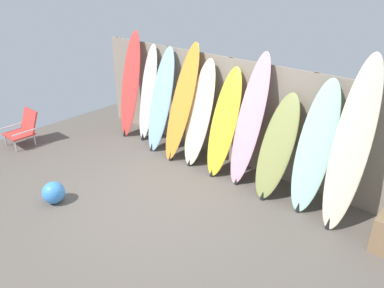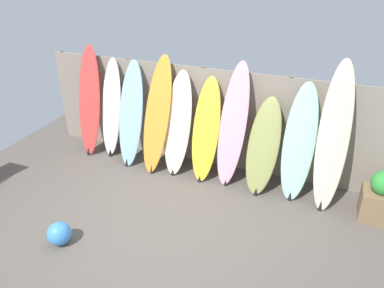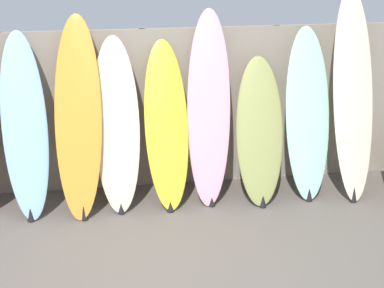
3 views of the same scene
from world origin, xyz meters
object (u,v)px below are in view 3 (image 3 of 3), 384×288
at_px(surfboard_orange_3, 78,120).
at_px(surfboard_yellow_5, 167,127).
at_px(surfboard_olive_7, 260,132).
at_px(surfboard_cream_9, 353,98).
at_px(surfboard_cream_4, 117,127).
at_px(surfboard_seafoam_8, 308,116).
at_px(surfboard_pink_6, 209,111).
at_px(surfboard_skyblue_2, 25,128).

height_order(surfboard_orange_3, surfboard_yellow_5, surfboard_orange_3).
distance_m(surfboard_orange_3, surfboard_olive_7, 1.89).
relative_size(surfboard_yellow_5, surfboard_cream_9, 0.78).
bearing_deg(surfboard_cream_4, surfboard_seafoam_8, 0.09).
relative_size(surfboard_yellow_5, surfboard_olive_7, 1.13).
bearing_deg(surfboard_pink_6, surfboard_orange_3, -177.45).
bearing_deg(surfboard_skyblue_2, surfboard_yellow_5, 0.32).
height_order(surfboard_olive_7, surfboard_seafoam_8, surfboard_seafoam_8).
bearing_deg(surfboard_yellow_5, surfboard_olive_7, -2.73).
xyz_separation_m(surfboard_seafoam_8, surfboard_cream_9, (0.47, -0.05, 0.19)).
relative_size(surfboard_yellow_5, surfboard_pink_6, 0.85).
height_order(surfboard_orange_3, surfboard_cream_9, surfboard_cream_9).
distance_m(surfboard_orange_3, surfboard_pink_6, 1.34).
bearing_deg(surfboard_olive_7, surfboard_seafoam_8, 5.02).
xyz_separation_m(surfboard_pink_6, surfboard_seafoam_8, (1.07, -0.03, -0.10)).
xyz_separation_m(surfboard_orange_3, surfboard_cream_9, (2.89, -0.02, 0.11)).
bearing_deg(surfboard_skyblue_2, surfboard_pink_6, 1.19).
bearing_deg(surfboard_pink_6, surfboard_cream_4, -177.97).
distance_m(surfboard_pink_6, surfboard_cream_9, 1.55).
bearing_deg(surfboard_cream_9, surfboard_pink_6, 177.17).
distance_m(surfboard_orange_3, surfboard_yellow_5, 0.90).
bearing_deg(surfboard_orange_3, surfboard_pink_6, 2.55).
bearing_deg(surfboard_skyblue_2, surfboard_cream_9, -0.63).
relative_size(surfboard_orange_3, surfboard_pink_6, 0.99).
bearing_deg(surfboard_pink_6, surfboard_skyblue_2, -178.81).
height_order(surfboard_seafoam_8, surfboard_cream_9, surfboard_cream_9).
distance_m(surfboard_skyblue_2, surfboard_orange_3, 0.54).
relative_size(surfboard_olive_7, surfboard_cream_9, 0.69).
height_order(surfboard_cream_4, surfboard_yellow_5, surfboard_cream_4).
xyz_separation_m(surfboard_yellow_5, surfboard_seafoam_8, (1.52, -0.00, 0.04)).
bearing_deg(surfboard_cream_9, surfboard_yellow_5, 178.69).
xyz_separation_m(surfboard_skyblue_2, surfboard_cream_4, (0.91, 0.00, -0.03)).
bearing_deg(surfboard_cream_9, surfboard_skyblue_2, 179.37).
xyz_separation_m(surfboard_orange_3, surfboard_olive_7, (1.88, -0.02, -0.23)).
relative_size(surfboard_cream_4, surfboard_seafoam_8, 0.98).
bearing_deg(surfboard_cream_4, surfboard_cream_9, -0.97).
bearing_deg(surfboard_olive_7, surfboard_skyblue_2, 179.07).
distance_m(surfboard_cream_4, surfboard_seafoam_8, 2.04).
relative_size(surfboard_olive_7, surfboard_seafoam_8, 0.84).
height_order(surfboard_skyblue_2, surfboard_cream_4, surfboard_skyblue_2).
relative_size(surfboard_cream_4, surfboard_pink_6, 0.88).
relative_size(surfboard_skyblue_2, surfboard_seafoam_8, 1.02).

